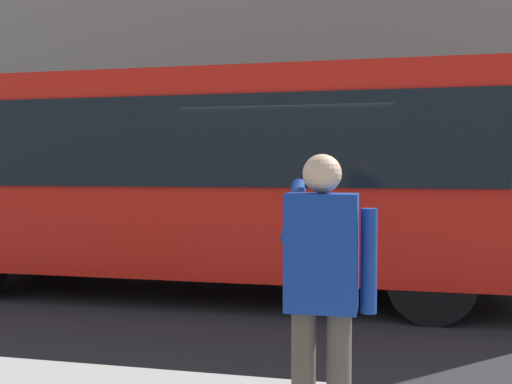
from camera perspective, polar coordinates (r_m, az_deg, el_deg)
ground_plane at (r=8.15m, az=4.08°, el=-10.26°), size 60.00×60.00×0.00m
red_bus at (r=8.31m, az=-5.02°, el=1.69°), size 9.05×2.54×3.08m
pedestrian_photographer at (r=3.34m, az=6.50°, el=-8.55°), size 0.53×0.52×1.70m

